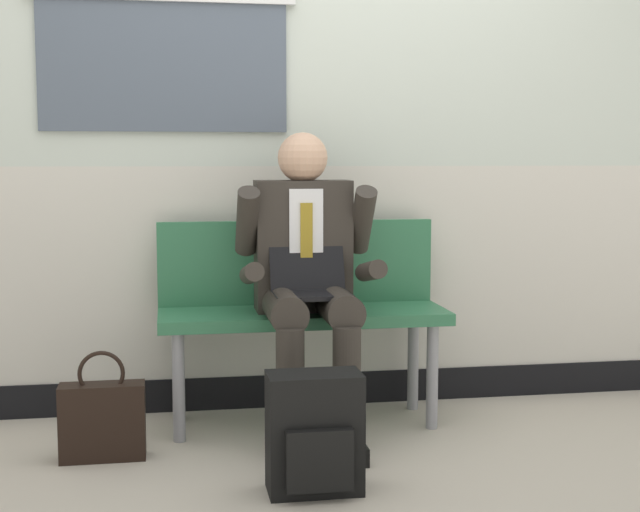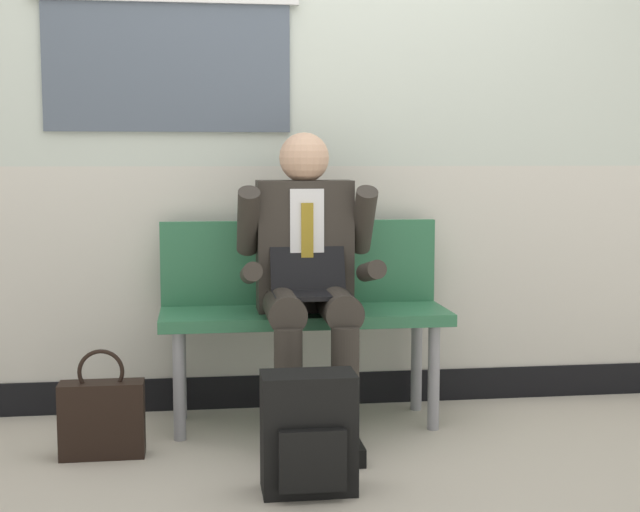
{
  "view_description": "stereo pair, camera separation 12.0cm",
  "coord_description": "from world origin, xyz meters",
  "px_view_note": "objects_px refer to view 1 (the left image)",
  "views": [
    {
      "loc": [
        -0.64,
        -3.49,
        1.14
      ],
      "look_at": [
        -0.04,
        0.03,
        0.75
      ],
      "focal_mm": 50.34,
      "sensor_mm": 36.0,
      "label": 1
    },
    {
      "loc": [
        -0.52,
        -3.51,
        1.14
      ],
      "look_at": [
        -0.04,
        0.03,
        0.75
      ],
      "focal_mm": 50.34,
      "sensor_mm": 36.0,
      "label": 2
    }
  ],
  "objects_px": {
    "handbag": "(103,420)",
    "bench_with_person": "(301,301)",
    "person_seated": "(307,274)",
    "backpack": "(315,435)"
  },
  "relations": [
    {
      "from": "person_seated",
      "to": "backpack",
      "type": "bearing_deg",
      "value": -96.84
    },
    {
      "from": "bench_with_person",
      "to": "handbag",
      "type": "xyz_separation_m",
      "value": [
        -0.82,
        -0.39,
        -0.37
      ]
    },
    {
      "from": "bench_with_person",
      "to": "handbag",
      "type": "bearing_deg",
      "value": -154.72
    },
    {
      "from": "handbag",
      "to": "bench_with_person",
      "type": "bearing_deg",
      "value": 25.28
    },
    {
      "from": "bench_with_person",
      "to": "backpack",
      "type": "height_order",
      "value": "bench_with_person"
    },
    {
      "from": "bench_with_person",
      "to": "backpack",
      "type": "bearing_deg",
      "value": -95.3
    },
    {
      "from": "bench_with_person",
      "to": "person_seated",
      "type": "height_order",
      "value": "person_seated"
    },
    {
      "from": "backpack",
      "to": "person_seated",
      "type": "bearing_deg",
      "value": 83.16
    },
    {
      "from": "bench_with_person",
      "to": "person_seated",
      "type": "xyz_separation_m",
      "value": [
        0.0,
        -0.19,
        0.14
      ]
    },
    {
      "from": "person_seated",
      "to": "handbag",
      "type": "bearing_deg",
      "value": -166.75
    }
  ]
}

